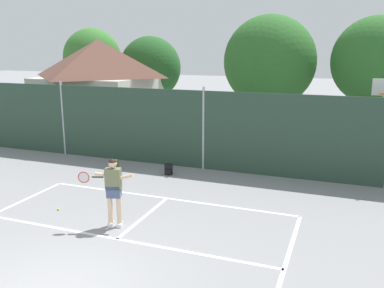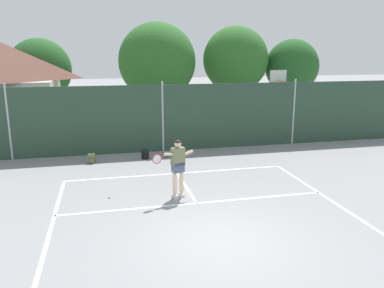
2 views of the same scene
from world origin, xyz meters
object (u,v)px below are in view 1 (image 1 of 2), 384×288
object	(u,v)px
backpack_black	(168,169)
tennis_player	(113,186)
backpack_olive	(114,165)
basketball_hoop	(383,113)
tennis_ball	(58,209)

from	to	relation	value
backpack_black	tennis_player	bearing A→B (deg)	-83.79
backpack_olive	backpack_black	size ratio (longest dim) A/B	1.00
basketball_hoop	backpack_black	size ratio (longest dim) A/B	7.67
basketball_hoop	tennis_player	size ratio (longest dim) A/B	1.91
tennis_player	backpack_black	size ratio (longest dim) A/B	4.01
tennis_player	backpack_olive	xyz separation A→B (m)	(-2.74, 4.53, -0.92)
basketball_hoop	tennis_player	bearing A→B (deg)	-132.28
tennis_ball	backpack_black	world-z (taller)	backpack_black
tennis_player	tennis_ball	xyz separation A→B (m)	(-2.12, 0.37, -1.08)
basketball_hoop	backpack_olive	xyz separation A→B (m)	(-9.51, -2.91, -2.12)
tennis_ball	backpack_black	bearing A→B (deg)	69.52
basketball_hoop	tennis_ball	bearing A→B (deg)	-141.50
basketball_hoop	backpack_black	world-z (taller)	basketball_hoop
tennis_player	backpack_olive	distance (m)	5.38
basketball_hoop	tennis_player	xyz separation A→B (m)	(-6.77, -7.44, -1.20)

